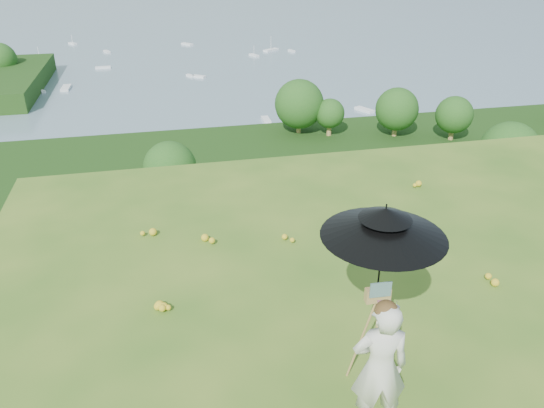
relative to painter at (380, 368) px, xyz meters
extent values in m
plane|color=#3C6C1E|center=(1.99, 0.64, -0.79)|extent=(14.00, 14.00, 0.00)
cube|color=#183D10|center=(1.99, 35.64, -29.79)|extent=(140.00, 56.00, 22.00)
cube|color=gray|center=(1.99, 75.64, -36.79)|extent=(170.00, 28.00, 8.00)
plane|color=slate|center=(1.99, 240.64, -34.79)|extent=(700.00, 700.00, 0.00)
imported|color=beige|center=(0.00, 0.00, 0.00)|extent=(0.63, 0.47, 1.58)
camera|label=1|loc=(-1.91, -3.65, 3.85)|focal=35.00mm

